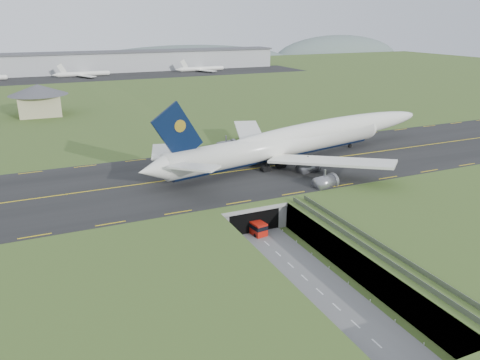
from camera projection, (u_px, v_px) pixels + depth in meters
name	position (u px, v px, depth m)	size (l,w,h in m)	color
ground	(271.00, 248.00, 96.35)	(900.00, 900.00, 0.00)	#405923
airfield_deck	(272.00, 235.00, 95.37)	(800.00, 800.00, 6.00)	gray
trench_road	(289.00, 264.00, 89.84)	(12.00, 75.00, 0.20)	slate
taxiway	(213.00, 174.00, 122.86)	(800.00, 44.00, 0.18)	black
tunnel_portal	(238.00, 205.00, 109.69)	(17.00, 22.30, 6.00)	gray
guideway	(378.00, 255.00, 82.34)	(3.00, 53.00, 7.05)	#A8A8A3
jumbo_jet	(301.00, 140.00, 134.58)	(102.81, 63.74, 21.54)	white
shuttle_tram	(254.00, 226.00, 103.03)	(3.66, 7.44, 2.92)	red
service_building	(39.00, 97.00, 196.17)	(24.39, 24.39, 13.04)	tan
cargo_terminal	(86.00, 62.00, 350.33)	(320.00, 67.00, 15.60)	#B2B2B2
distant_hills	(136.00, 68.00, 493.70)	(700.00, 91.00, 60.00)	slate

